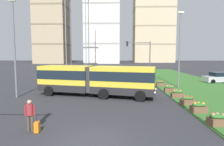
{
  "coord_description": "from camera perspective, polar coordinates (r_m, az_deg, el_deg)",
  "views": [
    {
      "loc": [
        1.17,
        -8.69,
        4.14
      ],
      "look_at": [
        0.76,
        11.47,
        2.2
      ],
      "focal_mm": 30.31,
      "sensor_mm": 36.0,
      "label": 1
    }
  ],
  "objects": [
    {
      "name": "flower_planter_4",
      "position": [
        21.72,
        16.95,
        -4.59
      ],
      "size": [
        1.1,
        0.56,
        0.74
      ],
      "color": "brown",
      "rests_on": "grass_median"
    },
    {
      "name": "pedestrian_crossing",
      "position": [
        11.34,
        -23.53,
        -11.03
      ],
      "size": [
        0.58,
        0.36,
        1.74
      ],
      "color": "#4C4238",
      "rests_on": "ground"
    },
    {
      "name": "grass_median",
      "position": [
        21.72,
        29.61,
        -6.11
      ],
      "size": [
        10.0,
        70.0,
        0.08
      ],
      "primitive_type": "cube",
      "color": "#336628",
      "rests_on": "ground_plane"
    },
    {
      "name": "apartment_tower_westcentre",
      "position": [
        98.33,
        -2.93,
        19.07
      ],
      "size": [
        17.01,
        16.33,
        54.4
      ],
      "color": "silver",
      "rests_on": "ground"
    },
    {
      "name": "ground_plane",
      "position": [
        9.7,
        -6.26,
        -19.82
      ],
      "size": [
        260.0,
        260.0,
        0.0
      ],
      "primitive_type": "plane",
      "color": "#2D2D33"
    },
    {
      "name": "flower_planter_1",
      "position": [
        14.93,
        24.71,
        -9.42
      ],
      "size": [
        1.1,
        0.56,
        0.74
      ],
      "color": "brown",
      "rests_on": "grass_median"
    },
    {
      "name": "traffic_light_far_right",
      "position": [
        30.97,
        9.03,
        5.77
      ],
      "size": [
        4.05,
        0.28,
        6.31
      ],
      "color": "#474C51",
      "rests_on": "ground"
    },
    {
      "name": "flower_planter_5",
      "position": [
        25.59,
        14.49,
        -3.03
      ],
      "size": [
        1.1,
        0.56,
        0.74
      ],
      "color": "brown",
      "rests_on": "grass_median"
    },
    {
      "name": "transmission_pylon",
      "position": [
        62.92,
        -10.44,
        19.85
      ],
      "size": [
        9.0,
        6.24,
        36.74
      ],
      "color": "gray",
      "rests_on": "ground"
    },
    {
      "name": "flower_planter_3",
      "position": [
        19.26,
        19.07,
        -5.93
      ],
      "size": [
        1.1,
        0.56,
        0.74
      ],
      "color": "brown",
      "rests_on": "grass_median"
    },
    {
      "name": "articulated_bus",
      "position": [
        19.1,
        -4.98,
        -2.01
      ],
      "size": [
        12.04,
        5.21,
        3.0
      ],
      "color": "yellow",
      "rests_on": "ground"
    },
    {
      "name": "apartment_tower_centre",
      "position": [
        111.74,
        12.3,
        15.52
      ],
      "size": [
        21.59,
        15.7,
        47.62
      ],
      "color": "beige",
      "rests_on": "ground"
    },
    {
      "name": "streetlight_median",
      "position": [
        24.73,
        19.71,
        7.43
      ],
      "size": [
        0.7,
        0.28,
        9.33
      ],
      "color": "slate",
      "rests_on": "ground"
    },
    {
      "name": "streetlight_left",
      "position": [
        20.4,
        -27.39,
        7.63
      ],
      "size": [
        0.7,
        0.28,
        9.34
      ],
      "color": "slate",
      "rests_on": "ground"
    },
    {
      "name": "apartment_tower_west",
      "position": [
        99.94,
        -17.47,
        13.09
      ],
      "size": [
        14.69,
        16.08,
        35.52
      ],
      "color": "tan",
      "rests_on": "ground"
    },
    {
      "name": "car_silver_hatch",
      "position": [
        32.3,
        29.51,
        -1.24
      ],
      "size": [
        4.62,
        2.54,
        1.58
      ],
      "color": "#B7BABF",
      "rests_on": "ground"
    },
    {
      "name": "flower_planter_2",
      "position": [
        16.82,
        21.84,
        -7.66
      ],
      "size": [
        1.1,
        0.56,
        0.74
      ],
      "color": "brown",
      "rests_on": "grass_median"
    },
    {
      "name": "flower_planter_0",
      "position": [
        12.75,
        29.33,
        -12.16
      ],
      "size": [
        1.1,
        0.56,
        0.74
      ],
      "color": "brown",
      "rests_on": "grass_median"
    },
    {
      "name": "rolling_suitcase",
      "position": [
        11.2,
        -21.67,
        -14.88
      ],
      "size": [
        0.27,
        0.38,
        0.97
      ],
      "color": "orange",
      "rests_on": "ground"
    }
  ]
}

